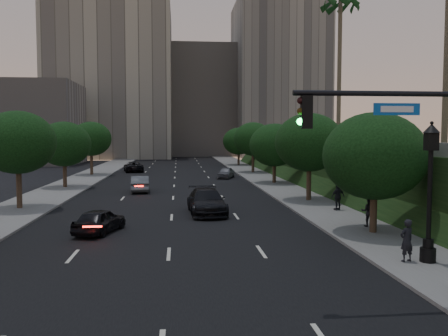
{
  "coord_description": "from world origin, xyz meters",
  "views": [
    {
      "loc": [
        0.43,
        -15.01,
        5.11
      ],
      "look_at": [
        2.49,
        6.21,
        3.6
      ],
      "focal_mm": 38.0,
      "sensor_mm": 36.0,
      "label": 1
    }
  ],
  "objects": [
    {
      "name": "ground",
      "position": [
        0.0,
        0.0,
        0.0
      ],
      "size": [
        160.0,
        160.0,
        0.0
      ],
      "primitive_type": "plane",
      "color": "black",
      "rests_on": "ground"
    },
    {
      "name": "road_surface",
      "position": [
        0.0,
        30.0,
        0.01
      ],
      "size": [
        16.0,
        140.0,
        0.02
      ],
      "primitive_type": "cube",
      "color": "black",
      "rests_on": "ground"
    },
    {
      "name": "sidewalk_right",
      "position": [
        10.25,
        30.0,
        0.07
      ],
      "size": [
        4.5,
        140.0,
        0.15
      ],
      "primitive_type": "cube",
      "color": "slate",
      "rests_on": "ground"
    },
    {
      "name": "sidewalk_left",
      "position": [
        -10.25,
        30.0,
        0.07
      ],
      "size": [
        4.5,
        140.0,
        0.15
      ],
      "primitive_type": "cube",
      "color": "slate",
      "rests_on": "ground"
    },
    {
      "name": "embankment",
      "position": [
        22.0,
        28.0,
        2.0
      ],
      "size": [
        18.0,
        90.0,
        4.0
      ],
      "primitive_type": "cube",
      "color": "black",
      "rests_on": "ground"
    },
    {
      "name": "parapet_wall",
      "position": [
        13.5,
        28.0,
        4.35
      ],
      "size": [
        0.35,
        90.0,
        0.7
      ],
      "primitive_type": "cube",
      "color": "slate",
      "rests_on": "embankment"
    },
    {
      "name": "office_block_left",
      "position": [
        -14.0,
        92.0,
        16.0
      ],
      "size": [
        26.0,
        20.0,
        32.0
      ],
      "primitive_type": "cube",
      "color": "gray",
      "rests_on": "ground"
    },
    {
      "name": "office_block_mid",
      "position": [
        6.0,
        102.0,
        13.0
      ],
      "size": [
        22.0,
        18.0,
        26.0
      ],
      "primitive_type": "cube",
      "color": "#9A958D",
      "rests_on": "ground"
    },
    {
      "name": "office_block_right",
      "position": [
        24.0,
        96.0,
        18.0
      ],
      "size": [
        20.0,
        22.0,
        36.0
      ],
      "primitive_type": "cube",
      "color": "gray",
      "rests_on": "ground"
    },
    {
      "name": "office_block_filler",
      "position": [
        -26.0,
        70.0,
        7.0
      ],
      "size": [
        18.0,
        16.0,
        14.0
      ],
      "primitive_type": "cube",
      "color": "#9A958D",
      "rests_on": "ground"
    },
    {
      "name": "tree_right_a",
      "position": [
        10.3,
        8.0,
        4.02
      ],
      "size": [
        5.2,
        5.2,
        6.24
      ],
      "color": "#38281C",
      "rests_on": "ground"
    },
    {
      "name": "tree_right_b",
      "position": [
        10.3,
        20.0,
        4.52
      ],
      "size": [
        5.2,
        5.2,
        6.74
      ],
      "color": "#38281C",
      "rests_on": "ground"
    },
    {
      "name": "tree_right_c",
      "position": [
        10.3,
        33.0,
        4.02
      ],
      "size": [
        5.2,
        5.2,
        6.24
      ],
      "color": "#38281C",
      "rests_on": "ground"
    },
    {
      "name": "tree_right_d",
      "position": [
        10.3,
        47.0,
        4.52
      ],
      "size": [
        5.2,
        5.2,
        6.74
      ],
      "color": "#38281C",
      "rests_on": "ground"
    },
    {
      "name": "tree_right_e",
      "position": [
        10.3,
        62.0,
        4.02
      ],
      "size": [
        5.2,
        5.2,
        6.24
      ],
      "color": "#38281C",
      "rests_on": "ground"
    },
    {
      "name": "tree_left_b",
      "position": [
        -10.3,
        18.0,
        4.58
      ],
      "size": [
        5.0,
        5.0,
        6.71
      ],
      "color": "#38281C",
      "rests_on": "ground"
    },
    {
      "name": "tree_left_c",
      "position": [
        -10.3,
        31.0,
        4.21
      ],
      "size": [
        5.0,
        5.0,
        6.34
      ],
      "color": "#38281C",
      "rests_on": "ground"
    },
    {
      "name": "tree_left_d",
      "position": [
        -10.3,
        45.0,
        4.58
      ],
      "size": [
        5.0,
        5.0,
        6.71
      ],
      "color": "#38281C",
      "rests_on": "ground"
    },
    {
      "name": "palm_far",
      "position": [
        16.0,
        30.0,
        17.64
      ],
      "size": [
        3.2,
        3.2,
        15.5
      ],
      "color": "#4C4233",
      "rests_on": "embankment"
    },
    {
      "name": "traffic_signal_mast",
      "position": [
        8.02,
        -1.62,
        3.67
      ],
      "size": [
        5.68,
        0.56,
        7.0
      ],
      "color": "black",
      "rests_on": "ground"
    },
    {
      "name": "street_lamp",
      "position": [
        10.1,
        2.31,
        2.63
      ],
      "size": [
        0.64,
        0.64,
        5.62
      ],
      "color": "black",
      "rests_on": "ground"
    },
    {
      "name": "sedan_near_left",
      "position": [
        -3.65,
        9.77,
        0.65
      ],
      "size": [
        2.6,
        4.11,
        1.3
      ],
      "primitive_type": "imported",
      "rotation": [
        0.0,
        0.0,
        2.84
      ],
      "color": "black",
      "rests_on": "ground"
    },
    {
      "name": "sedan_mid_left",
      "position": [
        -2.98,
        27.46,
        0.72
      ],
      "size": [
        1.85,
        4.47,
        1.44
      ],
      "primitive_type": "imported",
      "rotation": [
        0.0,
        0.0,
        3.22
      ],
      "color": "slate",
      "rests_on": "ground"
    },
    {
      "name": "sedan_far_left",
      "position": [
        -5.67,
        50.45,
        0.71
      ],
      "size": [
        3.23,
        5.46,
        1.43
      ],
      "primitive_type": "imported",
      "rotation": [
        0.0,
        0.0,
        3.32
      ],
      "color": "black",
      "rests_on": "ground"
    },
    {
      "name": "sedan_near_right",
      "position": [
        2.23,
        15.18,
        0.8
      ],
      "size": [
        2.55,
        5.64,
        1.6
      ],
      "primitive_type": "imported",
      "rotation": [
        0.0,
        0.0,
        0.06
      ],
      "color": "black",
      "rests_on": "ground"
    },
    {
      "name": "sedan_far_right",
      "position": [
        5.97,
        39.77,
        0.65
      ],
      "size": [
        2.65,
        4.11,
        1.3
      ],
      "primitive_type": "imported",
      "rotation": [
        0.0,
        0.0,
        -0.32
      ],
      "color": "slate",
      "rests_on": "ground"
    },
    {
      "name": "pedestrian_a",
      "position": [
        9.29,
        2.44,
        0.98
      ],
      "size": [
        0.7,
        0.57,
        1.67
      ],
      "primitive_type": "imported",
      "rotation": [
        0.0,
        0.0,
        3.46
      ],
      "color": "black",
      "rests_on": "sidewalk_right"
    },
    {
      "name": "pedestrian_b",
      "position": [
        10.64,
        9.41,
        0.97
      ],
      "size": [
        0.97,
        0.87,
        1.65
      ],
      "primitive_type": "imported",
      "rotation": [
        0.0,
        0.0,
        2.77
      ],
      "color": "black",
      "rests_on": "sidewalk_right"
    },
    {
      "name": "pedestrian_c",
      "position": [
        10.86,
        15.01,
        1.03
      ],
      "size": [
        1.11,
        0.75,
        1.76
      ],
      "primitive_type": "imported",
      "rotation": [
        0.0,
        0.0,
        3.48
      ],
      "color": "black",
      "rests_on": "sidewalk_right"
    }
  ]
}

